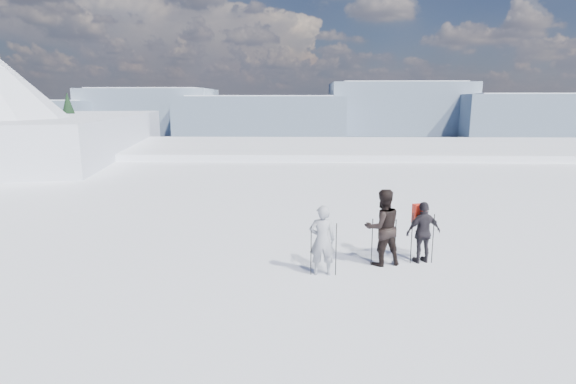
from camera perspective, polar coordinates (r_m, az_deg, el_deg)
name	(u,v)px	position (r m, az deg, el deg)	size (l,w,h in m)	color
lake_basin	(319,222)	(40.59, 3.96, -3.81)	(820.00, 820.00, 71.62)	white
far_mountain_range	(331,112)	(465.09, 5.52, 10.08)	(770.00, 110.00, 53.00)	slate
near_ridge	(20,189)	(46.48, -30.93, 0.31)	(31.37, 35.68, 25.62)	white
skier_grey	(322,240)	(11.06, 4.36, -6.13)	(0.64, 0.42, 1.76)	#9598A2
skier_dark	(382,227)	(11.92, 11.91, -4.40)	(0.98, 0.76, 2.01)	black
skier_pack	(423,232)	(12.38, 16.81, -4.94)	(0.97, 0.40, 1.65)	black
backpack	(421,190)	(12.33, 16.52, 0.25)	(0.35, 0.20, 0.54)	red
ski_poles	(379,243)	(11.76, 11.42, -6.42)	(3.25, 0.95, 1.37)	black
skis_loose	(321,241)	(13.83, 4.20, -6.24)	(0.42, 1.70, 0.03)	black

